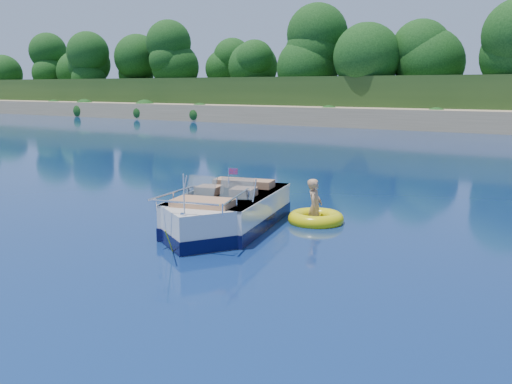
# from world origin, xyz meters

# --- Properties ---
(ground) EXTENTS (160.00, 160.00, 0.00)m
(ground) POSITION_xyz_m (0.00, 0.00, 0.00)
(ground) COLOR #0A1846
(ground) RESTS_ON ground
(motorboat) EXTENTS (2.66, 5.14, 1.74)m
(motorboat) POSITION_xyz_m (-2.00, 3.22, 0.34)
(motorboat) COLOR silver
(motorboat) RESTS_ON ground
(tow_tube) EXTENTS (1.46, 1.46, 0.35)m
(tow_tube) POSITION_xyz_m (-0.60, 4.93, 0.09)
(tow_tube) COLOR yellow
(tow_tube) RESTS_ON ground
(boy) EXTENTS (0.54, 0.81, 1.46)m
(boy) POSITION_xyz_m (-0.64, 4.96, 0.00)
(boy) COLOR tan
(boy) RESTS_ON ground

